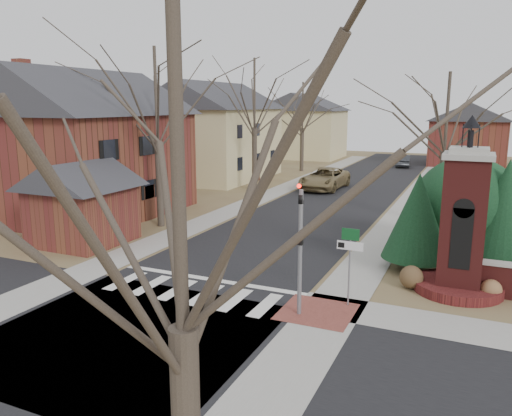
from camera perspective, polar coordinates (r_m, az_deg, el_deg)
The scene contains 28 objects.
ground at distance 18.25m, azimuth -8.78°, elevation -10.36°, with size 120.00×120.00×0.00m, color brown.
main_street at distance 37.92m, azimuth 9.51°, elevation 1.25°, with size 8.00×70.00×0.01m, color black.
cross_street at distance 16.05m, azimuth -14.76°, elevation -13.84°, with size 120.00×8.00×0.01m, color black.
crosswalk_zone at distance 18.88m, azimuth -7.45°, elevation -9.53°, with size 8.00×2.20×0.02m, color silver.
stop_bar at distance 20.08m, azimuth -5.19°, elevation -8.15°, with size 8.00×0.35×0.02m, color silver.
sidewalk_right_main at distance 36.99m, azimuth 17.32°, elevation 0.61°, with size 2.00×60.00×0.02m, color gray.
sidewalk_left at distance 39.52m, azimuth 2.21°, elevation 1.83°, with size 2.00×60.00×0.02m, color gray.
curb_apron at distance 17.20m, azimuth 6.99°, elevation -11.70°, with size 2.40×2.40×0.02m, color brown.
traffic_signal_pole at distance 16.10m, azimuth 5.06°, elevation -3.58°, with size 0.28×0.41×4.50m.
sign_post at distance 17.24m, azimuth 10.66°, elevation -4.90°, with size 0.90×0.07×2.75m.
brick_gate_monument at distance 19.67m, azimuth 22.49°, elevation -2.87°, with size 3.20×3.20×6.47m.
house_brick_left at distance 32.94m, azimuth -18.77°, elevation 7.38°, with size 9.80×11.80×9.42m.
house_stucco_left at distance 47.08m, azimuth -4.95°, elevation 9.02°, with size 9.80×12.80×9.28m.
garage_left at distance 26.19m, azimuth -19.34°, elevation 1.00°, with size 4.80×4.80×4.29m.
house_distant_left at distance 65.73m, azimuth 5.27°, elevation 9.49°, with size 10.80×8.80×8.53m.
house_distant_right at distance 62.20m, azimuth 23.13°, elevation 7.92°, with size 8.80×8.80×7.30m.
evergreen_near at distance 21.70m, azimuth 17.97°, elevation -0.87°, with size 2.80×2.80×4.10m.
evergreen_mid at distance 22.74m, azimuth 26.64°, elevation -0.22°, with size 3.40×3.40×4.70m.
evergreen_mass at distance 24.03m, azimuth 22.93°, elevation 0.20°, with size 4.80×4.80×4.80m, color black.
bare_tree_0 at distance 28.32m, azimuth -11.39°, elevation 13.30°, with size 8.05×8.05×11.15m.
bare_tree_1 at distance 39.65m, azimuth -0.18°, elevation 13.52°, with size 8.40×8.40×11.64m.
bare_tree_2 at distance 51.92m, azimuth 5.36°, elevation 11.95°, with size 7.35×7.35×10.19m.
bare_tree_3 at distance 30.17m, azimuth 21.06°, elevation 10.74°, with size 7.00×7.00×9.70m.
bare_tree_4 at distance 6.13m, azimuth -9.00°, elevation 7.08°, with size 6.65×6.65×9.21m.
pickup_truck at distance 41.27m, azimuth 7.84°, elevation 3.36°, with size 2.86×6.21×1.72m, color olive.
distant_car at distance 57.93m, azimuth 16.44°, elevation 5.20°, with size 1.42×4.07×1.34m, color #2E3135.
dry_shrub_left at distance 19.88m, azimuth 17.34°, elevation -7.55°, with size 0.88×0.88×0.88m, color brown.
dry_shrub_right at distance 19.82m, azimuth 25.28°, elevation -8.44°, with size 0.74×0.74×0.74m, color brown.
Camera 1 is at (9.34, -14.11, 6.84)m, focal length 35.00 mm.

